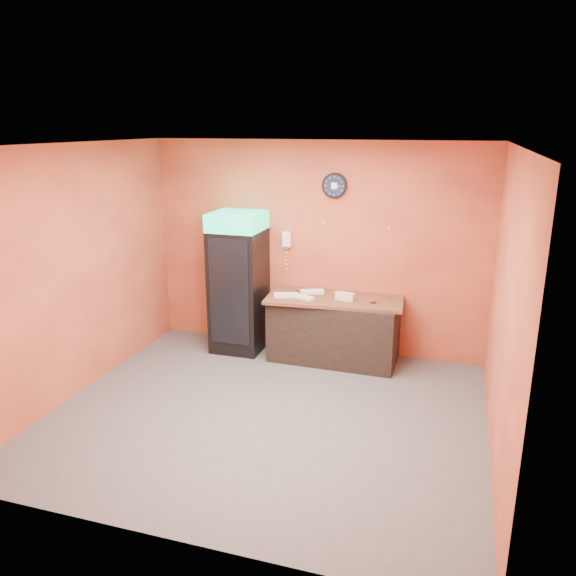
% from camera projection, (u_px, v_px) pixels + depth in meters
% --- Properties ---
extents(floor, '(4.50, 4.50, 0.00)m').
position_uv_depth(floor, '(267.00, 414.00, 6.01)').
color(floor, '#47474C').
rests_on(floor, ground).
extents(back_wall, '(4.50, 0.02, 2.80)m').
position_uv_depth(back_wall, '(316.00, 248.00, 7.45)').
color(back_wall, '#D1633B').
rests_on(back_wall, floor).
extents(left_wall, '(0.02, 4.00, 2.80)m').
position_uv_depth(left_wall, '(76.00, 272.00, 6.25)').
color(left_wall, '#D1633B').
rests_on(left_wall, floor).
extents(right_wall, '(0.02, 4.00, 2.80)m').
position_uv_depth(right_wall, '(505.00, 310.00, 4.98)').
color(right_wall, '#D1633B').
rests_on(right_wall, floor).
extents(ceiling, '(4.50, 4.00, 0.02)m').
position_uv_depth(ceiling, '(264.00, 145.00, 5.22)').
color(ceiling, white).
rests_on(ceiling, back_wall).
extents(beverage_cooler, '(0.66, 0.68, 1.89)m').
position_uv_depth(beverage_cooler, '(238.00, 285.00, 7.50)').
color(beverage_cooler, black).
rests_on(beverage_cooler, floor).
extents(prep_counter, '(1.64, 0.75, 0.81)m').
position_uv_depth(prep_counter, '(334.00, 330.00, 7.30)').
color(prep_counter, black).
rests_on(prep_counter, floor).
extents(wall_clock, '(0.32, 0.06, 0.32)m').
position_uv_depth(wall_clock, '(335.00, 186.00, 7.12)').
color(wall_clock, black).
rests_on(wall_clock, back_wall).
extents(wall_phone, '(0.11, 0.10, 0.20)m').
position_uv_depth(wall_phone, '(287.00, 239.00, 7.48)').
color(wall_phone, white).
rests_on(wall_phone, back_wall).
extents(butcher_paper, '(1.78, 0.89, 0.04)m').
position_uv_depth(butcher_paper, '(334.00, 299.00, 7.18)').
color(butcher_paper, brown).
rests_on(butcher_paper, prep_counter).
extents(sub_roll_stack, '(0.25, 0.12, 0.10)m').
position_uv_depth(sub_roll_stack, '(345.00, 296.00, 7.05)').
color(sub_roll_stack, beige).
rests_on(sub_roll_stack, butcher_paper).
extents(wrapped_sandwich_left, '(0.33, 0.21, 0.04)m').
position_uv_depth(wrapped_sandwich_left, '(286.00, 295.00, 7.20)').
color(wrapped_sandwich_left, silver).
rests_on(wrapped_sandwich_left, butcher_paper).
extents(wrapped_sandwich_mid, '(0.27, 0.19, 0.04)m').
position_uv_depth(wrapped_sandwich_mid, '(305.00, 298.00, 7.11)').
color(wrapped_sandwich_mid, silver).
rests_on(wrapped_sandwich_mid, butcher_paper).
extents(wrapped_sandwich_right, '(0.33, 0.22, 0.04)m').
position_uv_depth(wrapped_sandwich_right, '(312.00, 292.00, 7.35)').
color(wrapped_sandwich_right, silver).
rests_on(wrapped_sandwich_right, butcher_paper).
extents(kitchen_tool, '(0.06, 0.06, 0.06)m').
position_uv_depth(kitchen_tool, '(345.00, 292.00, 7.31)').
color(kitchen_tool, silver).
rests_on(kitchen_tool, butcher_paper).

